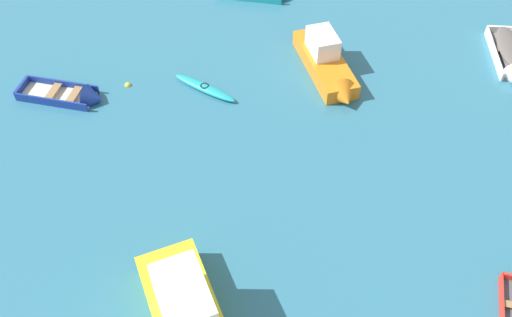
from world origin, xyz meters
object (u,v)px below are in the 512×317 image
Objects in this scene: kayak_turquoise_outer_left at (205,88)px; mooring_buoy_near_foreground at (128,85)px; motor_launch_orange_cluster_inner at (328,65)px; rowboat_white_near_right at (512,60)px; rowboat_deep_blue_back_row_right at (79,97)px.

kayak_turquoise_outer_left reaches higher than mooring_buoy_near_foreground.
kayak_turquoise_outer_left is 9.42× the size of mooring_buoy_near_foreground.
motor_launch_orange_cluster_inner reaches higher than rowboat_white_near_right.
rowboat_white_near_right reaches higher than rowboat_deep_blue_back_row_right.
rowboat_white_near_right is 18.33m from mooring_buoy_near_foreground.
kayak_turquoise_outer_left is (5.71, -0.30, -0.04)m from rowboat_deep_blue_back_row_right.
kayak_turquoise_outer_left is (-5.85, -0.18, -0.41)m from motor_launch_orange_cluster_inner.
rowboat_white_near_right is 1.60× the size of kayak_turquoise_outer_left.
mooring_buoy_near_foreground is (-3.52, 0.95, -0.15)m from kayak_turquoise_outer_left.
rowboat_deep_blue_back_row_right is 0.92× the size of rowboat_white_near_right.
mooring_buoy_near_foreground is (-9.37, 0.77, -0.56)m from motor_launch_orange_cluster_inner.
rowboat_deep_blue_back_row_right is 13.85× the size of mooring_buoy_near_foreground.
rowboat_white_near_right is at bearing -2.58° from kayak_turquoise_outer_left.
rowboat_white_near_right is (8.88, -0.85, -0.19)m from motor_launch_orange_cluster_inner.
rowboat_deep_blue_back_row_right is at bearing 179.42° from motor_launch_orange_cluster_inner.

